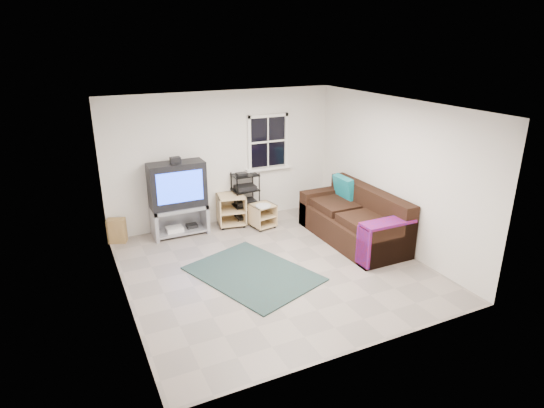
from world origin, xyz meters
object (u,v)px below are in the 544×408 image
side_table_left (231,208)px  sofa (355,221)px  tv_unit (178,193)px  side_table_right (262,214)px  av_rack (246,200)px

side_table_left → sofa: 2.45m
tv_unit → side_table_right: tv_unit is taller
side_table_left → side_table_right: size_ratio=1.26×
av_rack → sofa: bearing=-49.9°
side_table_right → sofa: (1.29, -1.28, 0.09)m
tv_unit → side_table_right: size_ratio=3.06×
av_rack → side_table_right: size_ratio=2.06×
side_table_left → side_table_right: (0.50, -0.40, -0.06)m
side_table_left → side_table_right: side_table_left is taller
side_table_right → av_rack: bearing=110.7°
sofa → side_table_left: bearing=136.7°
av_rack → side_table_right: (0.16, -0.44, -0.17)m
tv_unit → side_table_left: (1.05, 0.04, -0.49)m
side_table_right → sofa: 1.82m
tv_unit → sofa: 3.31m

